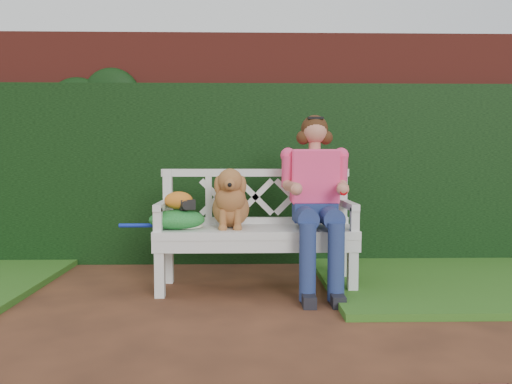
{
  "coord_description": "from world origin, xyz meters",
  "views": [
    {
      "loc": [
        0.48,
        -3.09,
        1.01
      ],
      "look_at": [
        0.56,
        0.69,
        0.75
      ],
      "focal_mm": 35.0,
      "sensor_mm": 36.0,
      "label": 1
    }
  ],
  "objects": [
    {
      "name": "ground",
      "position": [
        0.0,
        0.0,
        0.0
      ],
      "size": [
        60.0,
        60.0,
        0.0
      ],
      "primitive_type": "plane",
      "color": "#412519"
    },
    {
      "name": "brick_wall",
      "position": [
        0.0,
        1.9,
        1.1
      ],
      "size": [
        10.0,
        0.3,
        2.2
      ],
      "primitive_type": "cube",
      "color": "maroon",
      "rests_on": "ground"
    },
    {
      "name": "ivy_hedge",
      "position": [
        0.0,
        1.68,
        0.85
      ],
      "size": [
        10.0,
        0.18,
        1.7
      ],
      "primitive_type": "cube",
      "color": "#153A12",
      "rests_on": "ground"
    },
    {
      "name": "grass_right",
      "position": [
        2.4,
        0.9,
        0.03
      ],
      "size": [
        2.6,
        2.0,
        0.05
      ],
      "primitive_type": "cube",
      "color": "#265B12",
      "rests_on": "ground"
    },
    {
      "name": "garden_bench",
      "position": [
        0.56,
        0.69,
        0.24
      ],
      "size": [
        1.64,
        0.78,
        0.48
      ],
      "primitive_type": null,
      "rotation": [
        0.0,
        0.0,
        0.12
      ],
      "color": "white",
      "rests_on": "ground"
    },
    {
      "name": "seated_woman",
      "position": [
        1.01,
        0.67,
        0.64
      ],
      "size": [
        0.67,
        0.81,
        1.28
      ],
      "primitive_type": null,
      "rotation": [
        0.0,
        0.0,
        -0.19
      ],
      "color": "red",
      "rests_on": "ground"
    },
    {
      "name": "dog",
      "position": [
        0.37,
        0.68,
        0.71
      ],
      "size": [
        0.42,
        0.49,
        0.46
      ],
      "primitive_type": null,
      "rotation": [
        0.0,
        0.0,
        0.33
      ],
      "color": "brown",
      "rests_on": "garden_bench"
    },
    {
      "name": "tennis_racket",
      "position": [
        -0.05,
        0.69,
        0.5
      ],
      "size": [
        0.72,
        0.53,
        0.03
      ],
      "primitive_type": null,
      "rotation": [
        0.0,
        0.0,
        -0.43
      ],
      "color": "beige",
      "rests_on": "garden_bench"
    },
    {
      "name": "green_bag",
      "position": [
        -0.03,
        0.64,
        0.55
      ],
      "size": [
        0.47,
        0.39,
        0.14
      ],
      "primitive_type": null,
      "rotation": [
        0.0,
        0.0,
        0.19
      ],
      "color": "#22711C",
      "rests_on": "garden_bench"
    },
    {
      "name": "camera_item",
      "position": [
        0.04,
        0.64,
        0.66
      ],
      "size": [
        0.14,
        0.12,
        0.08
      ],
      "primitive_type": "cube",
      "rotation": [
        0.0,
        0.0,
        0.41
      ],
      "color": "black",
      "rests_on": "green_bag"
    },
    {
      "name": "baseball_glove",
      "position": [
        -0.02,
        0.66,
        0.69
      ],
      "size": [
        0.26,
        0.23,
        0.14
      ],
      "primitive_type": "ellipsoid",
      "rotation": [
        0.0,
        0.0,
        -0.41
      ],
      "color": "orange",
      "rests_on": "green_bag"
    }
  ]
}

